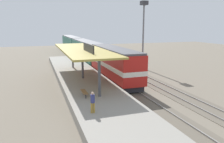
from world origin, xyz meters
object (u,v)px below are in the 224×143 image
object	(u,v)px
platform_bench	(84,92)
passenger_carriage_front	(86,51)
locomotive	(114,64)
person_waiting	(93,101)
light_mast	(144,21)
passenger_carriage_rear	(71,43)

from	to	relation	value
platform_bench	passenger_carriage_front	distance (m)	27.15
platform_bench	passenger_carriage_front	bearing A→B (deg)	77.22
locomotive	person_waiting	bearing A→B (deg)	-116.06
locomotive	light_mast	bearing A→B (deg)	40.84
passenger_carriage_rear	person_waiting	xyz separation A→B (m)	(-6.22, -51.53, -0.46)
passenger_carriage_rear	light_mast	distance (m)	33.55
light_mast	platform_bench	bearing A→B (deg)	-132.24
light_mast	passenger_carriage_rear	bearing A→B (deg)	103.67
passenger_carriage_front	passenger_carriage_rear	distance (m)	20.80
locomotive	person_waiting	world-z (taller)	locomotive
locomotive	passenger_carriage_rear	world-z (taller)	locomotive
passenger_carriage_rear	light_mast	world-z (taller)	light_mast
passenger_carriage_front	light_mast	distance (m)	14.99
passenger_carriage_front	light_mast	bearing A→B (deg)	-55.28
platform_bench	passenger_carriage_front	world-z (taller)	passenger_carriage_front
passenger_carriage_front	passenger_carriage_rear	xyz separation A→B (m)	(0.00, 20.80, 0.00)
passenger_carriage_rear	person_waiting	bearing A→B (deg)	-96.89
passenger_carriage_front	person_waiting	world-z (taller)	passenger_carriage_front
platform_bench	passenger_carriage_rear	bearing A→B (deg)	82.76
passenger_carriage_rear	passenger_carriage_front	bearing A→B (deg)	-90.00
platform_bench	passenger_carriage_rear	xyz separation A→B (m)	(6.00, 47.26, 0.97)
passenger_carriage_front	person_waiting	xyz separation A→B (m)	(-6.22, -30.73, -0.46)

